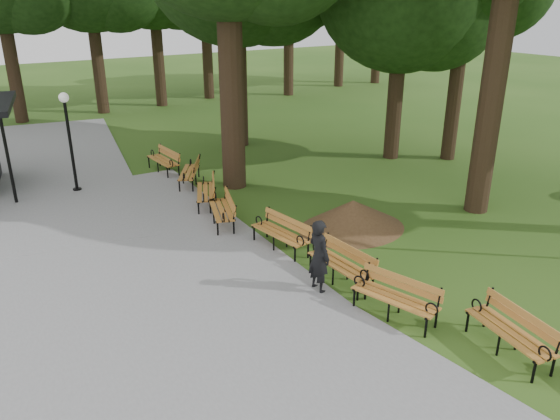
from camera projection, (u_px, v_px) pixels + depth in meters
ground at (353, 300)px, 11.73m from camera, size 100.00×100.00×0.00m
path at (128, 290)px, 12.08m from camera, size 12.00×38.00×0.06m
person at (319, 256)px, 11.80m from camera, size 0.43×0.63×1.70m
lamp_post at (67, 122)px, 17.33m from camera, size 0.32×0.32×3.29m
dirt_mound at (353, 214)px, 15.16m from camera, size 2.64×2.64×0.84m
bench_1 at (509, 332)px, 9.85m from camera, size 0.95×1.98×0.88m
bench_2 at (395, 298)px, 10.95m from camera, size 1.16×2.00×0.88m
bench_3 at (341, 265)px, 12.30m from camera, size 0.74×1.93×0.88m
bench_4 at (280, 234)px, 13.90m from camera, size 0.89×1.97×0.88m
bench_5 at (221, 210)px, 15.43m from camera, size 1.21×2.00×0.88m
bench_6 at (205, 192)px, 16.84m from camera, size 1.38×1.99×0.88m
bench_7 at (189, 172)px, 18.67m from camera, size 1.53×1.96×0.88m
bench_8 at (163, 161)px, 19.99m from camera, size 0.76×1.94×0.88m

